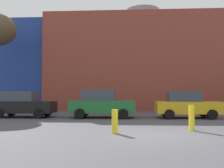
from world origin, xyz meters
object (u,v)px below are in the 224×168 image
object	(u,v)px
bollard_yellow_0	(115,121)
bollard_yellow_1	(192,118)
parked_car_2	(186,105)
parked_car_0	(23,104)
parked_car_1	(102,104)

from	to	relation	value
bollard_yellow_0	bollard_yellow_1	distance (m)	3.34
parked_car_2	parked_car_0	bearing A→B (deg)	-180.00
bollard_yellow_0	parked_car_2	bearing A→B (deg)	56.88
parked_car_0	bollard_yellow_1	xyz separation A→B (m)	(9.73, -5.76, -0.34)
parked_car_1	bollard_yellow_1	xyz separation A→B (m)	(4.39, -5.76, -0.38)
parked_car_0	bollard_yellow_1	world-z (taller)	parked_car_0
parked_car_2	bollard_yellow_0	world-z (taller)	parked_car_2
bollard_yellow_0	bollard_yellow_1	world-z (taller)	bollard_yellow_1
parked_car_0	bollard_yellow_0	size ratio (longest dim) A/B	4.39
parked_car_0	bollard_yellow_1	distance (m)	11.31
parked_car_0	parked_car_1	size ratio (longest dim) A/B	0.95
bollard_yellow_0	bollard_yellow_1	size ratio (longest dim) A/B	0.86
parked_car_0	bollard_yellow_0	distance (m)	9.34
parked_car_1	parked_car_2	bearing A→B (deg)	-0.00
parked_car_2	bollard_yellow_1	size ratio (longest dim) A/B	3.75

